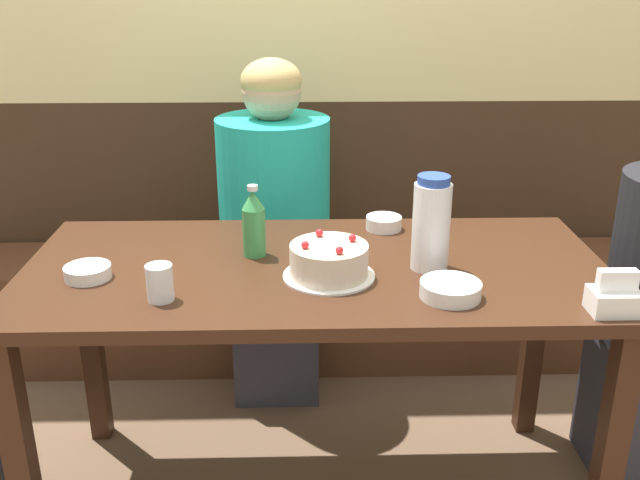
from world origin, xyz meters
TOP-DOWN VIEW (x-y plane):
  - back_wall at (0.00, 1.05)m, footprint 4.80×0.04m
  - bench_seat at (0.00, 0.83)m, footprint 2.72×0.38m
  - dining_table at (0.00, 0.00)m, footprint 1.54×0.71m
  - birthday_cake at (0.03, -0.08)m, footprint 0.23×0.23m
  - water_pitcher at (0.30, -0.03)m, footprint 0.10×0.10m
  - soju_bottle at (-0.16, 0.07)m, footprint 0.06×0.06m
  - napkin_holder at (0.67, -0.29)m, footprint 0.11×0.08m
  - bowl_soup_white at (0.32, -0.20)m, footprint 0.15×0.15m
  - bowl_rice_small at (0.21, 0.27)m, footprint 0.11×0.11m
  - bowl_side_dish at (-0.58, -0.07)m, footprint 0.12×0.12m
  - glass_water_tall at (-0.37, -0.20)m, footprint 0.06×0.06m
  - person_teal_shirt at (-0.13, 0.62)m, footprint 0.38×0.38m

SIDE VIEW (x-z plane):
  - bench_seat at x=0.00m, z-range 0.00..0.42m
  - person_teal_shirt at x=-0.13m, z-range 0.00..1.21m
  - dining_table at x=0.00m, z-range 0.28..1.03m
  - bowl_side_dish at x=-0.58m, z-range 0.75..0.78m
  - bowl_soup_white at x=0.32m, z-range 0.75..0.79m
  - bowl_rice_small at x=0.21m, z-range 0.75..0.79m
  - napkin_holder at x=0.67m, z-range 0.73..0.84m
  - birthday_cake at x=0.03m, z-range 0.74..0.84m
  - glass_water_tall at x=-0.37m, z-range 0.75..0.84m
  - soju_bottle at x=-0.16m, z-range 0.74..0.94m
  - water_pitcher at x=0.30m, z-range 0.75..1.00m
  - back_wall at x=0.00m, z-range 0.00..2.50m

